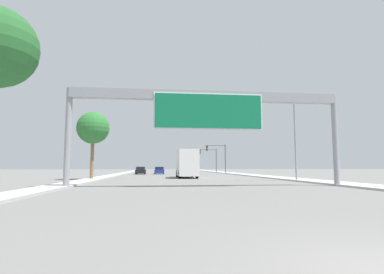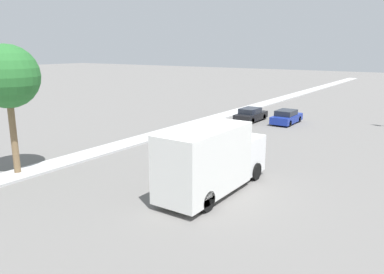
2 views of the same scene
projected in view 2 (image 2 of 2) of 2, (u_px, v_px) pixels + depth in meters
The scene contains 5 objects.
median_strip_left at pixel (244, 110), 45.51m from camera, with size 2.00×120.00×0.15m.
car_mid_center at pixel (286, 117), 37.35m from camera, with size 1.85×4.34×1.40m.
car_near_center at pixel (251, 115), 38.58m from camera, with size 1.83×4.47×1.40m.
truck_box_primary at pixel (212, 159), 19.23m from camera, with size 2.40×7.80×3.57m.
palm_tree_background at pixel (7, 77), 21.06m from camera, with size 3.61×3.61×7.63m.
Camera 2 is at (9.62, 19.33, 7.35)m, focal length 35.00 mm.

